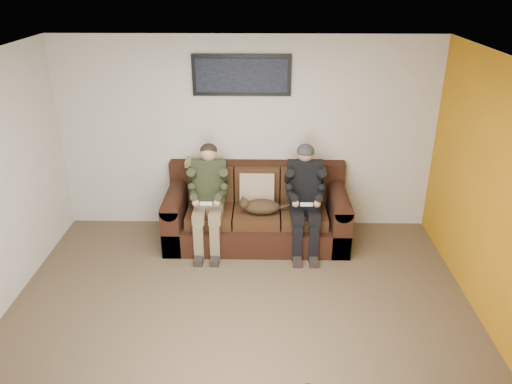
{
  "coord_description": "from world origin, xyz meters",
  "views": [
    {
      "loc": [
        0.24,
        -4.09,
        3.34
      ],
      "look_at": [
        0.14,
        1.2,
        0.95
      ],
      "focal_mm": 35.0,
      "sensor_mm": 36.0,
      "label": 1
    }
  ],
  "objects_px": {
    "person_right": "(305,192)",
    "framed_poster": "(242,75)",
    "sofa": "(257,212)",
    "cat": "(260,206)",
    "person_left": "(209,192)"
  },
  "relations": [
    {
      "from": "sofa",
      "to": "framed_poster",
      "type": "relative_size",
      "value": 1.88
    },
    {
      "from": "person_left",
      "to": "person_right",
      "type": "bearing_deg",
      "value": 0.02
    },
    {
      "from": "person_left",
      "to": "framed_poster",
      "type": "height_order",
      "value": "framed_poster"
    },
    {
      "from": "person_right",
      "to": "framed_poster",
      "type": "height_order",
      "value": "framed_poster"
    },
    {
      "from": "person_left",
      "to": "framed_poster",
      "type": "distance_m",
      "value": 1.52
    },
    {
      "from": "person_left",
      "to": "sofa",
      "type": "bearing_deg",
      "value": 18.03
    },
    {
      "from": "sofa",
      "to": "cat",
      "type": "xyz_separation_m",
      "value": [
        0.05,
        -0.24,
        0.21
      ]
    },
    {
      "from": "person_left",
      "to": "cat",
      "type": "xyz_separation_m",
      "value": [
        0.65,
        -0.04,
        -0.18
      ]
    },
    {
      "from": "person_right",
      "to": "cat",
      "type": "relative_size",
      "value": 2.03
    },
    {
      "from": "framed_poster",
      "to": "person_left",
      "type": "bearing_deg",
      "value": -125.1
    },
    {
      "from": "person_left",
      "to": "person_right",
      "type": "height_order",
      "value": "person_right"
    },
    {
      "from": "person_right",
      "to": "framed_poster",
      "type": "relative_size",
      "value": 1.07
    },
    {
      "from": "sofa",
      "to": "person_right",
      "type": "relative_size",
      "value": 1.76
    },
    {
      "from": "sofa",
      "to": "person_left",
      "type": "distance_m",
      "value": 0.75
    },
    {
      "from": "sofa",
      "to": "person_left",
      "type": "height_order",
      "value": "person_left"
    }
  ]
}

